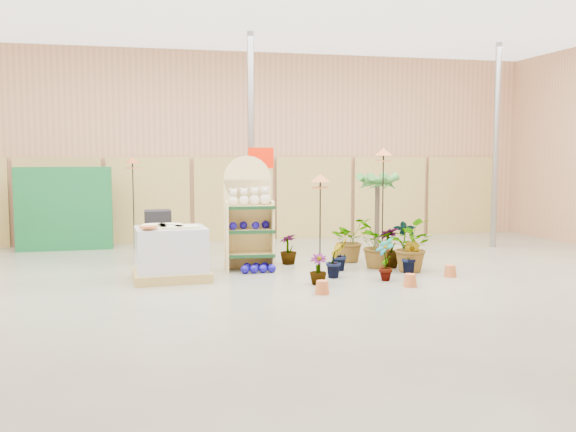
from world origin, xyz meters
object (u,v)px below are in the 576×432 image
Objects in this scene: pallet_stack at (171,253)px; potted_plant_2 at (378,245)px; display_shelf at (248,217)px; bird_table_front at (320,181)px.

pallet_stack is 1.50× the size of potted_plant_2.
bird_table_front is at bearing -24.29° from display_shelf.
pallet_stack is at bearing -147.44° from display_shelf.
pallet_stack is at bearing -176.46° from potted_plant_2.
display_shelf is 1.67m from pallet_stack.
display_shelf is 1.59× the size of pallet_stack.
potted_plant_2 is (2.31, -0.50, -0.50)m from display_shelf.
display_shelf is at bearing 24.00° from pallet_stack.
pallet_stack is 0.74× the size of bird_table_front.
potted_plant_2 is (3.73, 0.23, -0.01)m from pallet_stack.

